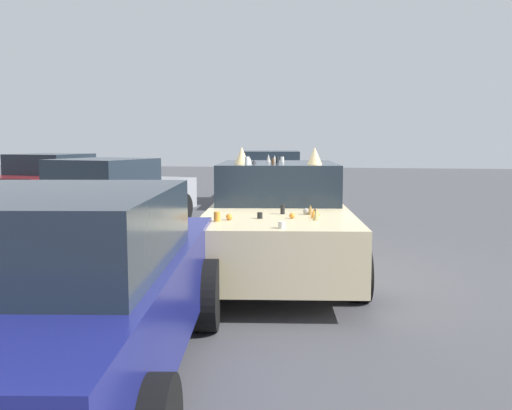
# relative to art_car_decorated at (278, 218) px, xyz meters

# --- Properties ---
(ground_plane) EXTENTS (60.00, 60.00, 0.00)m
(ground_plane) POSITION_rel_art_car_decorated_xyz_m (-0.10, -0.01, -0.72)
(ground_plane) COLOR #47474C
(art_car_decorated) EXTENTS (4.87, 2.46, 1.69)m
(art_car_decorated) POSITION_rel_art_car_decorated_xyz_m (0.00, 0.00, 0.00)
(art_car_decorated) COLOR beige
(art_car_decorated) RESTS_ON ground
(parked_sedan_row_back_far) EXTENTS (4.22, 2.65, 1.42)m
(parked_sedan_row_back_far) POSITION_rel_art_car_decorated_xyz_m (3.01, 3.78, -0.01)
(parked_sedan_row_back_far) COLOR gray
(parked_sedan_row_back_far) RESTS_ON ground
(parked_sedan_near_left) EXTENTS (4.19, 2.45, 1.44)m
(parked_sedan_near_left) POSITION_rel_art_car_decorated_xyz_m (5.67, 6.42, -0.01)
(parked_sedan_near_left) COLOR #5B1419
(parked_sedan_near_left) RESTS_ON ground
(parked_sedan_behind_left) EXTENTS (4.33, 2.38, 1.48)m
(parked_sedan_behind_left) POSITION_rel_art_car_decorated_xyz_m (8.29, 1.28, 0.02)
(parked_sedan_behind_left) COLOR silver
(parked_sedan_behind_left) RESTS_ON ground
(parked_sedan_far_left) EXTENTS (4.47, 2.52, 1.45)m
(parked_sedan_far_left) POSITION_rel_art_car_decorated_xyz_m (-4.14, 1.02, 0.03)
(parked_sedan_far_left) COLOR navy
(parked_sedan_far_left) RESTS_ON ground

